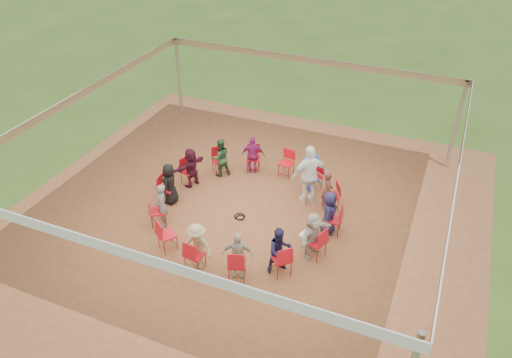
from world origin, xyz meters
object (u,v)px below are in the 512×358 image
at_px(person_seated_5, 220,157).
at_px(person_seated_11, 280,250).
at_px(chair_8, 167,189).
at_px(laptop, 308,233).
at_px(person_seated_8, 162,205).
at_px(chair_13, 282,259).
at_px(chair_2, 331,196).
at_px(person_seated_4, 253,155).
at_px(cable_coil, 240,217).
at_px(person_seated_3, 311,172).
at_px(chair_1, 333,219).
at_px(person_seated_0, 313,235).
at_px(chair_4, 286,164).
at_px(person_seated_6, 191,167).
at_px(chair_12, 237,264).
at_px(chair_0, 316,243).
at_px(person_seated_7, 170,184).
at_px(person_seated_2, 327,191).
at_px(chair_10, 167,235).
at_px(chair_7, 189,171).
at_px(chair_11, 195,255).
at_px(person_seated_1, 329,213).
at_px(standing_person, 310,175).
at_px(person_seated_10, 237,255).
at_px(person_seated_9, 197,246).
at_px(chair_6, 219,161).
at_px(chair_9, 158,211).

bearing_deg(person_seated_5, person_seated_11, 90.00).
height_order(chair_8, laptop, chair_8).
bearing_deg(person_seated_8, chair_13, 50.28).
xyz_separation_m(chair_2, person_seated_4, (-2.84, 0.93, 0.20)).
bearing_deg(cable_coil, person_seated_3, 56.12).
xyz_separation_m(chair_1, person_seated_11, (-0.81, -1.92, 0.20)).
bearing_deg(person_seated_8, person_seated_0, 64.29).
height_order(chair_4, person_seated_4, person_seated_4).
bearing_deg(person_seated_8, person_seated_6, 154.29).
xyz_separation_m(chair_12, person_seated_0, (1.41, 1.53, 0.20)).
height_order(chair_8, person_seated_8, person_seated_8).
height_order(person_seated_4, person_seated_8, same).
bearing_deg(person_seated_5, chair_0, 103.18).
distance_m(person_seated_0, person_seated_7, 4.55).
distance_m(person_seated_2, person_seated_8, 4.67).
height_order(chair_10, person_seated_11, person_seated_11).
height_order(chair_7, chair_11, same).
distance_m(chair_0, person_seated_1, 1.09).
bearing_deg(chair_7, chair_1, 102.86).
relative_size(chair_1, person_seated_8, 0.70).
bearing_deg(standing_person, cable_coil, 4.75).
xyz_separation_m(chair_1, person_seated_6, (-4.64, 0.55, 0.20)).
relative_size(chair_13, standing_person, 0.48).
relative_size(chair_1, person_seated_4, 0.70).
bearing_deg(chair_11, person_seated_1, 52.57).
bearing_deg(laptop, cable_coil, 94.40).
bearing_deg(chair_12, chair_11, 167.14).
height_order(chair_13, person_seated_6, person_seated_6).
xyz_separation_m(chair_11, chair_12, (1.09, 0.11, 0.00)).
bearing_deg(chair_7, chair_10, 38.57).
bearing_deg(person_seated_1, chair_4, 36.77).
relative_size(chair_4, person_seated_1, 0.70).
bearing_deg(person_seated_2, person_seated_1, 167.14).
bearing_deg(person_seated_11, laptop, 21.68).
distance_m(chair_1, person_seated_11, 2.09).
height_order(person_seated_6, person_seated_10, same).
bearing_deg(person_seated_11, person_seated_9, 154.29).
height_order(person_seated_9, laptop, person_seated_9).
distance_m(person_seated_7, person_seated_8, 1.04).
relative_size(chair_1, chair_6, 1.00).
height_order(chair_11, person_seated_11, person_seated_11).
bearing_deg(person_seated_2, person_seated_4, 38.57).
xyz_separation_m(chair_0, person_seated_10, (-1.56, -1.38, 0.20)).
bearing_deg(chair_9, person_seated_5, 139.63).
height_order(chair_6, person_seated_1, person_seated_1).
xyz_separation_m(person_seated_2, person_seated_5, (-3.62, 0.45, 0.00)).
distance_m(chair_9, person_seated_6, 2.09).
height_order(chair_0, chair_8, same).
relative_size(chair_11, person_seated_1, 0.70).
bearing_deg(chair_2, person_seated_10, 127.43).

